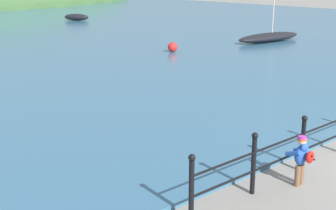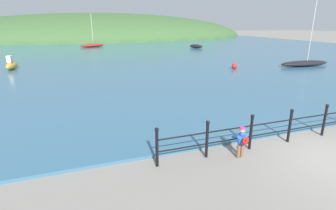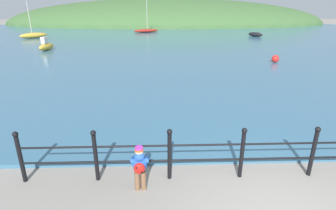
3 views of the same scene
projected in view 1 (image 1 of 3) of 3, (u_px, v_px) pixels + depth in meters
child_in_coat at (302, 156)px, 8.95m from camera, size 0.38×0.53×1.00m
boat_blue_hull at (269, 37)px, 27.67m from camera, size 5.11×1.54×6.06m
boat_white_sailboat at (76, 17)px, 39.97m from camera, size 1.86×2.31×0.57m
mooring_buoy at (173, 47)px, 23.94m from camera, size 0.49×0.49×0.49m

